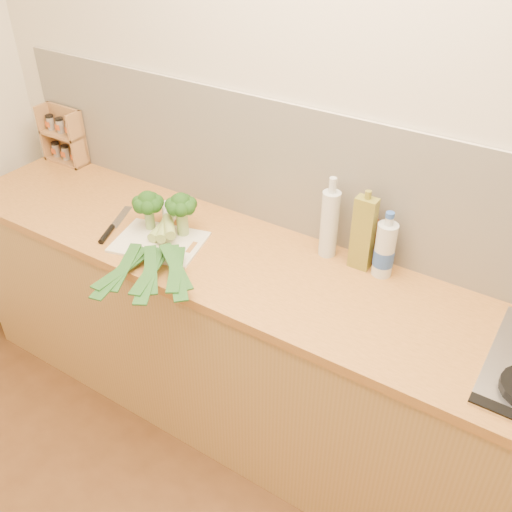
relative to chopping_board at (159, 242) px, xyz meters
The scene contains 14 objects.
room_shell 0.73m from the chopping_board, 34.43° to the left, with size 3.50×3.50×3.50m.
counter 0.73m from the chopping_board, ahead, with size 3.20×0.62×0.90m.
chopping_board is the anchor object (origin of this frame).
broccoli_left 0.17m from the chopping_board, 148.79° to the left, with size 0.13×0.13×0.17m.
broccoli_right 0.17m from the chopping_board, 63.98° to the left, with size 0.13×0.13×0.19m.
leek_front 0.05m from the chopping_board, 105.83° to the right, with size 0.20×0.65×0.04m.
leek_mid 0.08m from the chopping_board, 44.07° to the right, with size 0.36×0.57×0.04m.
leek_back 0.11m from the chopping_board, 11.99° to the right, with size 0.50×0.50×0.04m.
chefs_knife 0.23m from the chopping_board, 169.29° to the right, with size 0.14×0.30×0.02m.
spice_rack 0.96m from the chopping_board, 159.45° to the left, with size 0.24×0.09×0.28m.
oil_tin 0.82m from the chopping_board, 21.45° to the left, with size 0.08×0.05×0.33m.
glass_bottle 0.69m from the chopping_board, 26.56° to the left, with size 0.07×0.07×0.33m.
amber_bottle 0.83m from the chopping_board, 23.16° to the left, with size 0.06×0.06×0.24m.
water_bottle 0.89m from the chopping_board, 19.36° to the left, with size 0.08×0.08×0.25m.
Camera 1 is at (0.81, -0.30, 2.19)m, focal length 40.00 mm.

